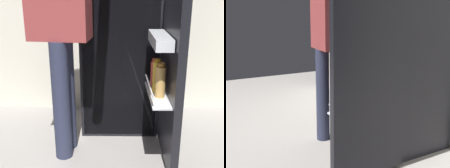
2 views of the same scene
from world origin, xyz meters
TOP-DOWN VIEW (x-y plane):
  - ground_plane at (0.00, 0.00)m, footprint 6.67×6.67m
  - kitchen_wall at (0.00, 0.89)m, footprint 4.40×0.10m
  - refrigerator at (0.03, 0.50)m, footprint 0.66×1.18m
  - person at (-0.38, 0.03)m, footprint 0.53×0.74m

SIDE VIEW (x-z plane):
  - ground_plane at x=0.00m, z-range 0.00..0.00m
  - refrigerator at x=0.03m, z-range 0.00..1.77m
  - person at x=-0.38m, z-range 0.17..1.85m
  - kitchen_wall at x=0.00m, z-range 0.00..2.47m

